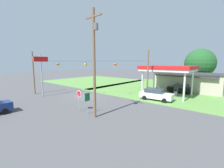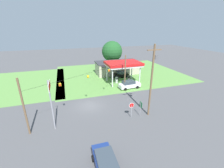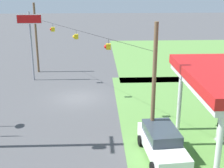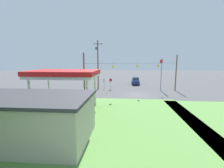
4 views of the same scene
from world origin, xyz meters
name	(u,v)px [view 3 (image 3 of 4)]	position (x,y,z in m)	size (l,w,h in m)	color
ground_plane	(79,98)	(0.00, 0.00, 0.00)	(160.00, 160.00, 0.00)	#4C4C4F
grass_verge_opposite_corner	(200,56)	(-16.00, 16.00, 0.02)	(24.00, 24.00, 0.04)	#5B8E42
fuel_pump_near	(221,131)	(8.47, 9.48, 0.76)	(0.71, 0.56, 1.59)	gray
car_at_pumps_front	(162,143)	(10.03, 5.37, 0.92)	(5.07, 2.42, 1.77)	white
stop_sign_overhead	(30,32)	(-5.56, -4.93, 5.03)	(0.22, 2.49, 7.07)	gray
signal_span_gantry	(77,52)	(0.00, -0.01, 4.15)	(17.73, 10.24, 7.70)	brown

